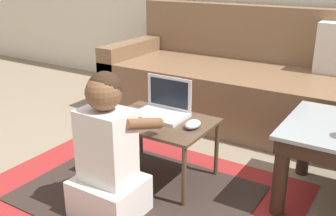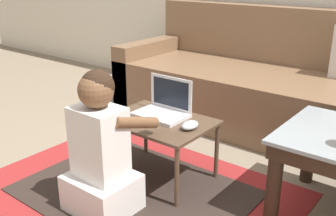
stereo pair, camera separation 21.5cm
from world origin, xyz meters
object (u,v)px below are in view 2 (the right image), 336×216
(person_seated, at_px, (101,153))
(laptop, at_px, (163,110))
(laptop_desk, at_px, (159,126))
(couch, at_px, (258,85))
(computer_mouse, at_px, (190,125))

(person_seated, bearing_deg, laptop, 91.28)
(laptop_desk, distance_m, laptop, 0.10)
(laptop_desk, relative_size, laptop, 2.00)
(couch, xyz_separation_m, computer_mouse, (0.17, -1.15, 0.08))
(laptop_desk, relative_size, computer_mouse, 5.24)
(laptop, bearing_deg, couch, 86.85)
(laptop_desk, xyz_separation_m, laptop, (-0.02, 0.06, 0.07))
(laptop, bearing_deg, laptop_desk, -69.99)
(laptop, distance_m, computer_mouse, 0.24)
(person_seated, bearing_deg, computer_mouse, 62.54)
(laptop, bearing_deg, computer_mouse, -14.78)
(laptop_desk, distance_m, person_seated, 0.42)
(laptop, distance_m, person_seated, 0.49)
(couch, relative_size, laptop_desk, 3.65)
(laptop_desk, height_order, person_seated, person_seated)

